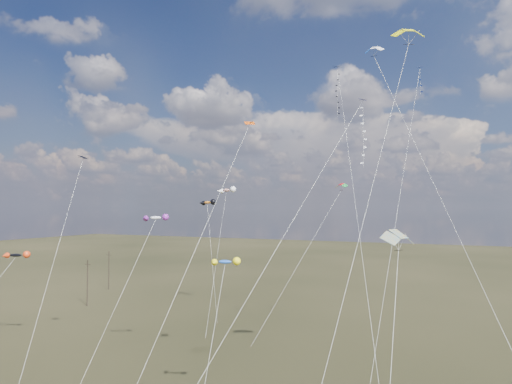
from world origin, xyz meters
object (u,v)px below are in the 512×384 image
at_px(diamond_black_high, 339,102).
at_px(utility_pole_far, 109,270).
at_px(novelty_black_orange, 15,255).
at_px(parafoil_yellow, 408,32).
at_px(utility_pole_near, 87,282).

bearing_deg(diamond_black_high, utility_pole_far, 162.88).
bearing_deg(utility_pole_far, novelty_black_orange, -65.42).
distance_m(diamond_black_high, novelty_black_orange, 46.39).
height_order(utility_pole_far, novelty_black_orange, novelty_black_orange).
distance_m(diamond_black_high, parafoil_yellow, 20.41).
bearing_deg(diamond_black_high, novelty_black_orange, -155.33).
bearing_deg(diamond_black_high, parafoil_yellow, -59.05).
height_order(utility_pole_near, novelty_black_orange, novelty_black_orange).
height_order(utility_pole_near, utility_pole_far, same).
bearing_deg(utility_pole_far, parafoil_yellow, -27.93).
height_order(diamond_black_high, parafoil_yellow, diamond_black_high).
relative_size(utility_pole_near, novelty_black_orange, 0.69).
bearing_deg(utility_pole_near, parafoil_yellow, -19.61).
xyz_separation_m(utility_pole_far, diamond_black_high, (53.61, -16.52, 26.88)).
bearing_deg(parafoil_yellow, utility_pole_far, 152.07).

